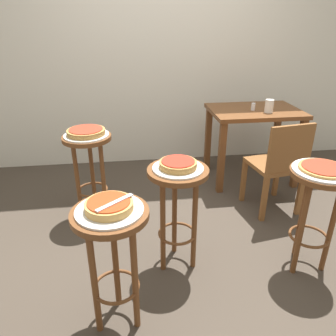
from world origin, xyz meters
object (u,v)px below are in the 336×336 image
(serving_plate_rear, at_px, (86,135))
(stool_foreground, at_px, (112,243))
(pizza_leftside, at_px, (178,164))
(pizza_server_knife, at_px, (115,202))
(pizza_middle, at_px, (324,168))
(cup_near_edge, at_px, (269,106))
(pizza_rear, at_px, (86,132))
(condiment_shaker, at_px, (253,107))
(serving_plate_middle, at_px, (323,170))
(serving_plate_leftside, at_px, (178,168))
(stool_leftside, at_px, (178,196))
(serving_plate_foreground, at_px, (109,210))
(dining_table, at_px, (254,123))
(pizza_foreground, at_px, (109,205))
(wooden_chair, at_px, (279,164))
(stool_middle, at_px, (317,198))
(stool_rear, at_px, (89,158))

(serving_plate_rear, bearing_deg, stool_foreground, -79.60)
(stool_foreground, xyz_separation_m, serving_plate_rear, (-0.22, 1.17, 0.20))
(pizza_leftside, height_order, pizza_server_knife, pizza_server_knife)
(stool_foreground, height_order, pizza_server_knife, pizza_server_knife)
(pizza_middle, xyz_separation_m, pizza_server_knife, (-1.28, -0.31, 0.04))
(pizza_middle, distance_m, cup_near_edge, 1.29)
(pizza_leftside, relative_size, serving_plate_rear, 0.66)
(pizza_rear, bearing_deg, stool_foreground, -79.60)
(condiment_shaker, distance_m, pizza_server_knife, 2.15)
(serving_plate_middle, xyz_separation_m, serving_plate_leftside, (-0.89, 0.15, 0.00))
(stool_leftside, bearing_deg, pizza_server_knife, -129.87)
(serving_plate_foreground, bearing_deg, dining_table, 50.21)
(pizza_leftside, bearing_deg, stool_leftside, 63.43)
(pizza_foreground, bearing_deg, pizza_leftside, 46.75)
(wooden_chair, distance_m, pizza_server_knife, 1.74)
(stool_middle, bearing_deg, pizza_server_knife, -166.41)
(pizza_leftside, height_order, cup_near_edge, cup_near_edge)
(serving_plate_foreground, relative_size, stool_middle, 0.46)
(serving_plate_middle, bearing_deg, pizza_middle, 90.00)
(pizza_foreground, height_order, serving_plate_middle, pizza_foreground)
(condiment_shaker, bearing_deg, pizza_leftside, -128.19)
(stool_foreground, xyz_separation_m, stool_leftside, (0.42, 0.44, 0.00))
(pizza_leftside, distance_m, serving_plate_rear, 0.97)
(pizza_middle, relative_size, condiment_shaker, 4.16)
(pizza_foreground, distance_m, pizza_leftside, 0.61)
(serving_plate_foreground, relative_size, pizza_rear, 1.12)
(stool_leftside, bearing_deg, stool_middle, -9.81)
(stool_rear, distance_m, pizza_rear, 0.23)
(stool_foreground, bearing_deg, stool_leftside, 46.75)
(pizza_rear, height_order, condiment_shaker, condiment_shaker)
(serving_plate_foreground, xyz_separation_m, stool_middle, (1.31, 0.29, -0.20))
(condiment_shaker, bearing_deg, serving_plate_rear, -162.96)
(dining_table, height_order, cup_near_edge, cup_near_edge)
(pizza_leftside, xyz_separation_m, cup_near_edge, (1.08, 1.12, 0.05))
(serving_plate_middle, relative_size, pizza_server_knife, 1.71)
(stool_middle, distance_m, cup_near_edge, 1.32)
(stool_middle, distance_m, pizza_middle, 0.21)
(stool_middle, relative_size, wooden_chair, 0.87)
(stool_foreground, relative_size, pizza_server_knife, 3.38)
(cup_near_edge, bearing_deg, stool_foreground, -133.75)
(pizza_foreground, distance_m, serving_plate_rear, 1.19)
(serving_plate_rear, relative_size, dining_table, 0.40)
(stool_foreground, height_order, serving_plate_foreground, serving_plate_foreground)
(serving_plate_leftside, bearing_deg, pizza_foreground, -133.25)
(pizza_rear, bearing_deg, dining_table, 17.80)
(stool_foreground, height_order, condiment_shaker, condiment_shaker)
(pizza_rear, height_order, cup_near_edge, cup_near_edge)
(wooden_chair, bearing_deg, stool_leftside, -149.92)
(serving_plate_middle, height_order, pizza_middle, pizza_middle)
(serving_plate_rear, height_order, condiment_shaker, condiment_shaker)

